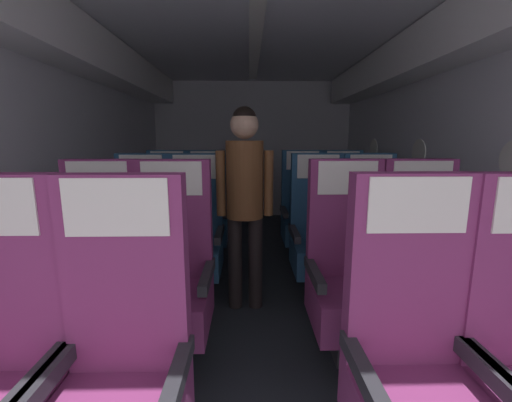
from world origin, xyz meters
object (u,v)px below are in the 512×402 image
Objects in this scene: flight_attendant at (245,189)px; seat_b_right_aisle at (421,277)px; seat_a_left_aisle at (119,382)px; seat_d_right_aisle at (343,215)px; seat_d_left_window at (168,216)px; seat_a_right_window at (416,374)px; seat_d_right_window at (303,215)px; seat_c_right_window at (318,237)px; seat_d_left_aisle at (207,216)px; seat_b_left_aisle at (173,280)px; seat_b_right_window at (347,277)px; seat_c_left_aisle at (195,238)px; seat_c_right_aisle at (370,237)px; seat_c_left_window at (142,238)px; seat_b_left_window at (99,279)px.

seat_b_right_aisle is at bearing 140.63° from flight_attendant.
seat_a_left_aisle is 2.91m from seat_d_right_aisle.
seat_a_left_aisle is at bearing -80.15° from seat_d_left_window.
seat_d_right_window is at bearing 90.02° from seat_a_right_window.
flight_attendant is at bearing -159.08° from seat_c_right_window.
seat_a_left_aisle is 1.71m from seat_b_right_aisle.
flight_attendant reaches higher than seat_a_left_aisle.
seat_a_right_window and seat_c_right_window have the same top height.
seat_b_left_aisle is at bearing -89.96° from seat_d_left_aisle.
seat_b_right_window is 1.33m from seat_c_left_aisle.
flight_attendant reaches higher than seat_d_right_aisle.
seat_b_left_aisle is at bearing 45.62° from flight_attendant.
seat_c_left_aisle is (-1.05, 1.66, 0.00)m from seat_a_right_window.
seat_d_left_window is at bearing 139.03° from seat_b_right_aisle.
seat_a_right_window is (1.04, 0.02, 0.00)m from seat_a_left_aisle.
seat_c_left_aisle and seat_c_right_aisle have the same top height.
seat_b_left_aisle and seat_c_left_window have the same top height.
seat_c_right_aisle is 1.00× the size of seat_d_left_aisle.
seat_c_right_window is at bearing -169.03° from flight_attendant.
seat_a_left_aisle is 0.97m from seat_b_left_window.
seat_a_right_window is at bearing -104.89° from seat_c_right_aisle.
seat_a_right_window is at bearing -67.29° from seat_d_left_aisle.
seat_d_right_window is (0.00, 1.67, 0.00)m from seat_b_right_window.
seat_a_left_aisle and seat_d_right_aisle have the same top height.
seat_b_left_aisle and seat_c_left_aisle have the same top height.
seat_c_right_aisle is at bearing -1.59° from seat_c_right_window.
seat_a_right_window is 1.00× the size of seat_b_left_window.
seat_a_left_aisle is at bearing -120.62° from seat_d_right_aisle.
seat_d_right_window is at bearing 178.51° from seat_d_right_aisle.
seat_b_left_aisle is at bearing -121.84° from seat_d_right_window.
seat_a_left_aisle is 1.00× the size of seat_b_left_window.
seat_c_right_window is 1.00× the size of seat_d_left_window.
seat_b_right_window and seat_c_left_window have the same top height.
seat_c_left_aisle is (-0.00, 0.84, 0.00)m from seat_b_left_aisle.
seat_c_right_aisle is 1.00× the size of seat_c_right_window.
seat_a_right_window is 1.00× the size of seat_d_left_window.
seat_c_right_aisle is at bearing 90.58° from seat_b_right_aisle.
seat_a_right_window is 1.00× the size of seat_d_right_aisle.
seat_b_left_window is 0.77× the size of flight_attendant.
seat_b_right_window is 1.00× the size of seat_c_left_aisle.
seat_a_right_window is at bearing -29.53° from seat_b_left_window.
seat_c_left_window is at bearing 150.69° from seat_b_right_window.
flight_attendant is (-0.62, -0.24, 0.45)m from seat_c_right_window.
seat_d_left_window is at bearing 104.43° from seat_b_left_aisle.
seat_b_left_aisle is at bearing -131.68° from seat_d_right_aisle.
seat_d_right_window is at bearing 105.10° from seat_b_right_aisle.
seat_b_right_window is 1.00× the size of seat_c_right_window.
seat_c_left_window is 1.00× the size of seat_c_right_window.
seat_c_left_aisle is at bearing 122.29° from seat_a_right_window.
seat_a_left_aisle and seat_c_right_window have the same top height.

